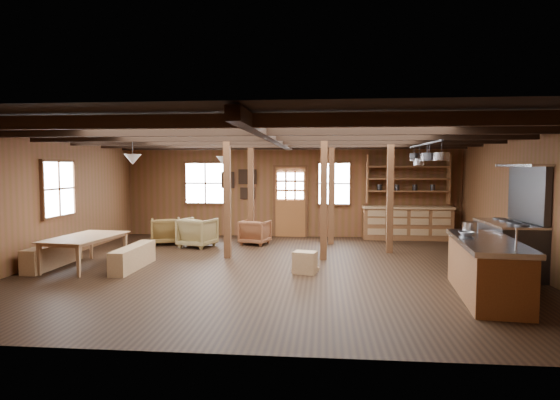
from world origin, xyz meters
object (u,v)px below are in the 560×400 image
object	(u,v)px
dining_table	(87,252)
armchair_a	(166,231)
kitchen_island	(487,268)
commercial_range	(512,240)
armchair_c	(198,232)
armchair_b	(255,232)

from	to	relation	value
dining_table	armchair_a	world-z (taller)	armchair_a
dining_table	kitchen_island	bearing A→B (deg)	-95.42
commercial_range	armchair_c	size ratio (longest dim) A/B	2.55
kitchen_island	armchair_c	distance (m)	7.26
kitchen_island	commercial_range	size ratio (longest dim) A/B	1.20
commercial_range	dining_table	size ratio (longest dim) A/B	1.15
kitchen_island	armchair_a	xyz separation A→B (m)	(-6.87, 4.62, -0.12)
kitchen_island	armchair_b	world-z (taller)	kitchen_island
dining_table	armchair_a	size ratio (longest dim) A/B	2.37
armchair_c	dining_table	bearing A→B (deg)	76.06
commercial_range	armchair_a	xyz separation A→B (m)	(-7.92, 2.87, -0.32)
commercial_range	armchair_b	size ratio (longest dim) A/B	2.95
armchair_a	dining_table	bearing A→B (deg)	59.46
commercial_range	armchair_a	bearing A→B (deg)	160.07
armchair_a	armchair_c	xyz separation A→B (m)	(0.99, -0.37, 0.03)
kitchen_island	armchair_a	bearing A→B (deg)	151.88
armchair_b	armchair_c	xyz separation A→B (m)	(-1.44, -0.56, 0.05)
armchair_a	armchair_b	xyz separation A→B (m)	(2.43, 0.19, -0.03)
kitchen_island	dining_table	world-z (taller)	kitchen_island
kitchen_island	commercial_range	xyz separation A→B (m)	(1.05, 1.74, 0.20)
commercial_range	armchair_c	distance (m)	7.38
armchair_a	kitchen_island	bearing A→B (deg)	127.16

